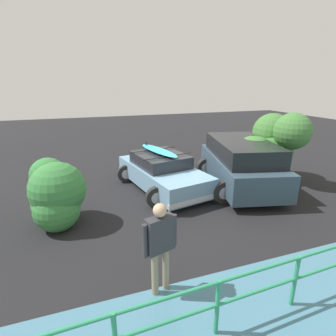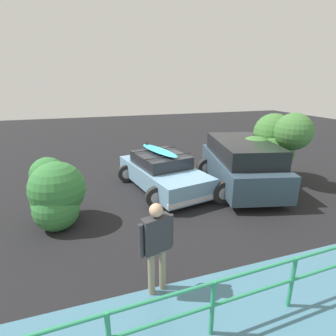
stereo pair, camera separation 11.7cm
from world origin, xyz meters
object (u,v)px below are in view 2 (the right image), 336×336
bush_near_left (57,194)px  bush_near_right (263,152)px  sedan_car (162,172)px  person_bystander (157,241)px  suv_car (241,163)px

bush_near_left → bush_near_right: (-7.17, -0.90, 0.34)m
sedan_car → bush_near_left: bush_near_left is taller
person_bystander → bush_near_left: (1.86, -3.23, -0.23)m
bush_near_left → sedan_car: bearing=-156.0°
sedan_car → suv_car: bearing=163.5°
suv_car → person_bystander: size_ratio=2.62×
sedan_car → bush_near_left: (3.41, 1.51, 0.22)m
sedan_car → bush_near_right: bearing=170.7°
sedan_car → bush_near_right: bush_near_right is taller
person_bystander → bush_near_right: size_ratio=0.63×
suv_car → sedan_car: bearing=-16.5°
person_bystander → bush_near_left: size_ratio=0.97×
suv_car → person_bystander: person_bystander is taller
bush_near_left → bush_near_right: size_ratio=0.65×
suv_car → bush_near_left: bush_near_left is taller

